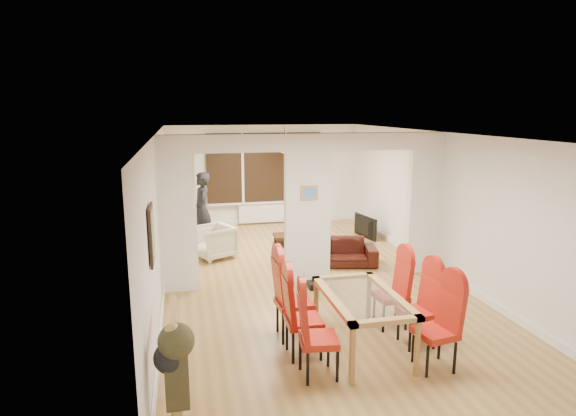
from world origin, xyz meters
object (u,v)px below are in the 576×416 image
object	(u,v)px
bottle	(288,228)
dining_chair_lb	(304,315)
bowl	(305,233)
dining_chair_la	(319,333)
dining_chair_rc	(391,291)
sofa	(332,252)
dining_chair_rb	(417,307)
dining_chair_lc	(294,297)
dining_chair_ra	(435,326)
armchair	(214,242)
coffee_table	(297,239)
dining_table	(362,322)
television	(362,227)
person	(202,210)

from	to	relation	value
bottle	dining_chair_lb	bearing A→B (deg)	-100.30
bottle	bowl	bearing A→B (deg)	-7.92
dining_chair_la	dining_chair_rc	xyz separation A→B (m)	(1.34, 1.03, -0.01)
dining_chair_rc	sofa	bearing A→B (deg)	84.54
dining_chair_rb	dining_chair_lc	bearing A→B (deg)	150.91
dining_chair_rb	bottle	size ratio (longest dim) A/B	3.62
sofa	dining_chair_rc	bearing A→B (deg)	-77.96
dining_chair_lb	dining_chair_rb	world-z (taller)	dining_chair_lb
dining_chair_lb	dining_chair_rc	xyz separation A→B (m)	(1.38, 0.53, -0.02)
dining_chair_ra	armchair	bearing A→B (deg)	104.20
dining_chair_rc	coffee_table	world-z (taller)	dining_chair_rc
dining_chair_la	dining_chair_lb	xyz separation A→B (m)	(-0.05, 0.49, 0.01)
dining_chair_lb	dining_chair_ra	bearing A→B (deg)	-22.59
dining_chair_la	sofa	size ratio (longest dim) A/B	0.61
dining_chair_lc	dining_chair_rb	xyz separation A→B (m)	(1.49, -0.55, -0.05)
dining_chair_rb	coffee_table	distance (m)	4.96
dining_table	dining_chair_la	bearing A→B (deg)	-145.10
dining_chair_lb	television	distance (m)	5.78
dining_table	dining_chair_la	distance (m)	0.88
dining_table	dining_chair_rb	xyz separation A→B (m)	(0.74, -0.04, 0.15)
dining_chair_lb	person	xyz separation A→B (m)	(-0.99, 5.07, 0.30)
armchair	bowl	size ratio (longest dim) A/B	3.46
dining_chair_la	dining_chair_lc	distance (m)	1.01
dining_table	dining_chair_lb	bearing A→B (deg)	179.82
coffee_table	sofa	bearing A→B (deg)	-77.89
dining_chair_la	armchair	world-z (taller)	dining_chair_la
dining_chair_rb	person	distance (m)	5.69
dining_table	dining_chair_lc	bearing A→B (deg)	146.01
television	coffee_table	bearing A→B (deg)	86.62
bottle	sofa	bearing A→B (deg)	-71.59
dining_chair_rb	armchair	xyz separation A→B (m)	(-2.30, 4.31, -0.18)
dining_chair_rb	sofa	xyz separation A→B (m)	(-0.07, 3.39, -0.26)
coffee_table	dining_chair_rc	bearing A→B (deg)	-86.11
armchair	dining_chair_rc	bearing A→B (deg)	4.23
dining_table	television	bearing A→B (deg)	68.87
dining_chair_lc	bowl	size ratio (longest dim) A/B	5.28
bowl	coffee_table	bearing A→B (deg)	175.81
dining_table	bowl	size ratio (longest dim) A/B	7.30
dining_chair_la	dining_chair_lc	xyz separation A→B (m)	(-0.05, 1.00, 0.04)
dining_chair_la	dining_chair_rb	distance (m)	1.51
sofa	person	size ratio (longest dim) A/B	1.04
person	coffee_table	xyz separation A→B (m)	(2.08, -0.18, -0.72)
dining_chair_lc	person	xyz separation A→B (m)	(-0.99, 4.56, 0.27)
dining_table	armchair	size ratio (longest dim) A/B	2.11
dining_chair_la	dining_chair_rb	world-z (taller)	dining_chair_la
dining_chair_la	dining_chair_lc	bearing A→B (deg)	100.37
dining_chair_rb	person	bearing A→B (deg)	107.13
dining_chair_rc	dining_chair_ra	bearing A→B (deg)	-93.09
television	coffee_table	distance (m)	1.65
dining_chair_rb	sofa	size ratio (longest dim) A/B	0.59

